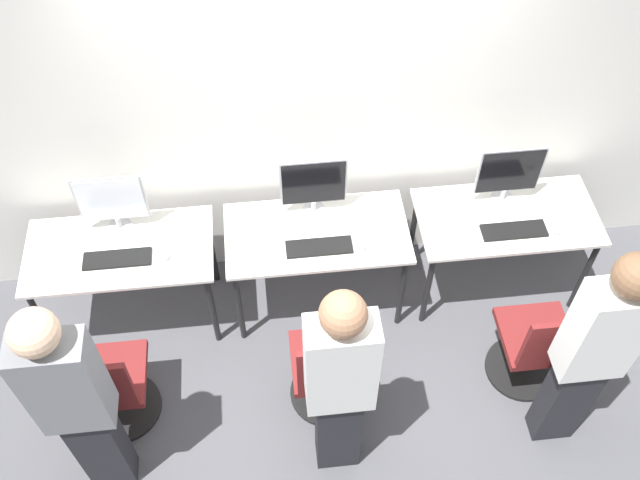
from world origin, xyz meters
The scene contains 20 objects.
ground_plane centered at (0.00, 0.00, 0.00)m, with size 20.00×20.00×0.00m, color #4C4C51.
wall_back centered at (0.00, 0.74, 1.40)m, with size 12.00×0.05×2.80m.
desk_left centered at (-1.26, 0.31, 0.67)m, with size 1.18×0.62×0.76m.
monitor_left centered at (-1.26, 0.49, 1.00)m, with size 0.42×0.15×0.45m.
keyboard_left centered at (-1.26, 0.22, 0.77)m, with size 0.42×0.14×0.02m.
mouse_left centered at (-0.96, 0.22, 0.77)m, with size 0.06×0.09×0.03m.
office_chair_left centered at (-1.34, -0.46, 0.37)m, with size 0.48×0.48×0.91m.
person_left centered at (-1.35, -0.83, 0.97)m, with size 0.36×0.23×1.75m.
desk_center centered at (0.00, 0.31, 0.67)m, with size 1.18×0.62×0.76m.
monitor_center centered at (0.00, 0.49, 1.00)m, with size 0.42×0.15×0.45m.
keyboard_center centered at (0.00, 0.18, 0.77)m, with size 0.42×0.14×0.02m.
mouse_center centered at (0.27, 0.17, 0.77)m, with size 0.06×0.09×0.03m.
office_chair_center centered at (-0.02, -0.50, 0.37)m, with size 0.48×0.48×0.91m.
person_center centered at (-0.01, -0.87, 0.95)m, with size 0.36×0.23×1.72m.
desk_right centered at (1.26, 0.31, 0.67)m, with size 1.18×0.62×0.76m.
monitor_right centered at (1.26, 0.46, 1.00)m, with size 0.42×0.15×0.45m.
keyboard_right centered at (1.26, 0.17, 0.77)m, with size 0.42×0.14×0.02m.
mouse_right centered at (1.53, 0.15, 0.77)m, with size 0.06×0.09×0.03m.
office_chair_right centered at (1.30, -0.47, 0.37)m, with size 0.48×0.48×0.91m.
person_right centered at (1.36, -0.84, 0.98)m, with size 0.36×0.23×1.77m.
Camera 1 is at (-0.30, -2.56, 4.30)m, focal length 40.00 mm.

